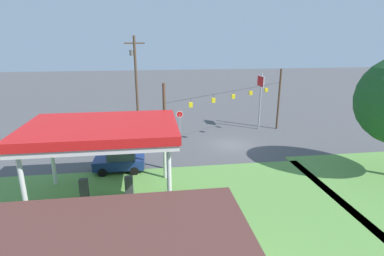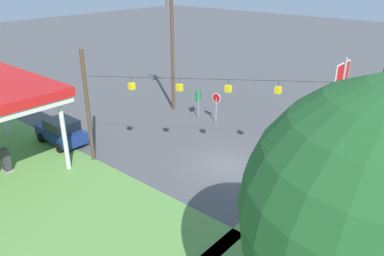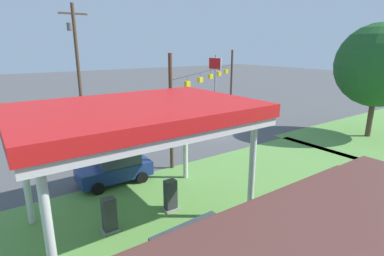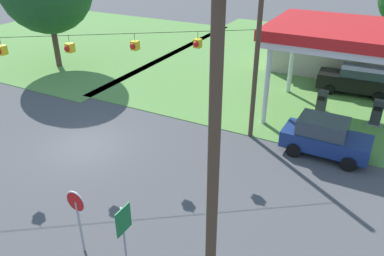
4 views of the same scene
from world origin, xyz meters
TOP-DOWN VIEW (x-y plane):
  - ground_plane at (0.00, 0.00)m, footprint 160.00×160.00m
  - gas_station_canopy at (11.30, 9.39)m, footprint 9.64×6.67m
  - fuel_pump_near at (9.80, 9.39)m, footprint 0.71×0.56m
  - fuel_pump_far at (12.79, 9.39)m, footprint 0.71×0.56m
  - car_at_pumps_front at (10.79, 4.93)m, footprint 4.10×2.16m
  - car_at_pumps_rear at (11.23, 13.86)m, footprint 4.93×2.29m
  - stop_sign_roadside at (4.83, -5.37)m, footprint 0.80×0.08m
  - stop_sign_overhead at (-4.73, -5.16)m, footprint 0.22×2.06m
  - route_sign at (6.56, -5.21)m, footprint 0.10×0.70m
  - utility_pole_main at (9.65, -5.45)m, footprint 2.20×0.44m
  - signal_span_gantry at (-0.00, -0.02)m, footprint 14.33×10.24m
  - tree_west_verge at (-10.68, 8.78)m, footprint 6.86×6.86m

SIDE VIEW (x-z plane):
  - ground_plane at x=0.00m, z-range 0.00..0.00m
  - fuel_pump_near at x=9.80m, z-range -0.04..1.51m
  - fuel_pump_far at x=12.79m, z-range -0.04..1.51m
  - car_at_pumps_front at x=10.79m, z-range 0.02..1.88m
  - car_at_pumps_rear at x=11.23m, z-range 0.04..1.88m
  - route_sign at x=6.56m, z-range 0.51..2.91m
  - stop_sign_roadside at x=4.83m, z-range 0.56..3.06m
  - signal_span_gantry at x=0.00m, z-range 0.42..7.67m
  - stop_sign_overhead at x=-4.73m, z-range 1.44..8.20m
  - gas_station_canopy at x=11.30m, z-range 2.17..7.51m
  - utility_pole_main at x=9.65m, z-range 0.62..11.54m
  - tree_west_verge at x=-10.68m, z-range 1.34..10.89m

